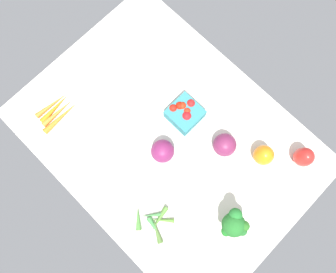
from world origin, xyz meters
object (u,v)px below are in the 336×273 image
object	(u,v)px
carrot_bunch	(56,112)
broccoli_head	(234,224)
red_onion_near_basket	(163,151)
bell_pepper_orange	(264,155)
berry_basket	(185,113)
bell_pepper_red	(304,157)
okra_pile	(153,222)
red_onion_center	(225,145)

from	to	relation	value
carrot_bunch	broccoli_head	xyz separation A→B (cm)	(-71.33, -15.60, 6.91)
red_onion_near_basket	bell_pepper_orange	size ratio (longest dim) A/B	0.95
berry_basket	red_onion_near_basket	bearing A→B (deg)	105.52
bell_pepper_red	berry_basket	size ratio (longest dim) A/B	0.85
okra_pile	berry_basket	size ratio (longest dim) A/B	1.39
carrot_bunch	bell_pepper_orange	xyz separation A→B (cm)	(-63.91, -40.01, 3.22)
broccoli_head	berry_basket	distance (cm)	41.00
red_onion_center	berry_basket	distance (cm)	18.05
carrot_bunch	bell_pepper_red	xyz separation A→B (cm)	(-74.05, -49.08, 3.54)
berry_basket	broccoli_head	bearing A→B (deg)	156.37
red_onion_near_basket	carrot_bunch	xyz separation A→B (cm)	(38.27, 16.58, -3.01)
broccoli_head	carrot_bunch	bearing A→B (deg)	12.33
red_onion_center	bell_pepper_orange	distance (cm)	13.70
red_onion_center	broccoli_head	bearing A→B (deg)	137.59
broccoli_head	bell_pepper_orange	bearing A→B (deg)	-73.09
carrot_bunch	red_onion_near_basket	bearing A→B (deg)	-156.58
bell_pepper_orange	carrot_bunch	bearing A→B (deg)	32.05
okra_pile	red_onion_center	bearing A→B (deg)	-88.56
red_onion_center	carrot_bunch	xyz separation A→B (cm)	(51.99, 33.27, -3.01)
red_onion_near_basket	bell_pepper_orange	world-z (taller)	bell_pepper_orange
red_onion_center	berry_basket	bearing A→B (deg)	4.26
red_onion_near_basket	berry_basket	distance (cm)	15.95
okra_pile	broccoli_head	size ratio (longest dim) A/B	1.24
red_onion_near_basket	okra_pile	distance (cm)	24.37
okra_pile	broccoli_head	bearing A→B (deg)	-135.29
carrot_bunch	bell_pepper_orange	size ratio (longest dim) A/B	1.81
berry_basket	carrot_bunch	bearing A→B (deg)	43.19
red_onion_center	carrot_bunch	size ratio (longest dim) A/B	0.53
broccoli_head	bell_pepper_red	xyz separation A→B (cm)	(-2.72, -33.48, -3.36)
berry_basket	bell_pepper_red	bearing A→B (deg)	-156.82
bell_pepper_orange	bell_pepper_red	xyz separation A→B (cm)	(-10.14, -9.07, 0.33)
okra_pile	bell_pepper_orange	bearing A→B (deg)	-104.48
red_onion_near_basket	berry_basket	size ratio (longest dim) A/B	0.75
okra_pile	berry_basket	distance (cm)	39.48
okra_pile	broccoli_head	world-z (taller)	broccoli_head
red_onion_center	bell_pepper_red	distance (cm)	27.15
bell_pepper_orange	bell_pepper_red	distance (cm)	13.61
carrot_bunch	bell_pepper_red	distance (cm)	88.91
carrot_bunch	bell_pepper_orange	distance (cm)	75.47
bell_pepper_red	red_onion_near_basket	bearing A→B (deg)	42.25
okra_pile	bell_pepper_red	world-z (taller)	bell_pepper_red
red_onion_center	broccoli_head	xyz separation A→B (cm)	(-19.34, 17.67, 3.89)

